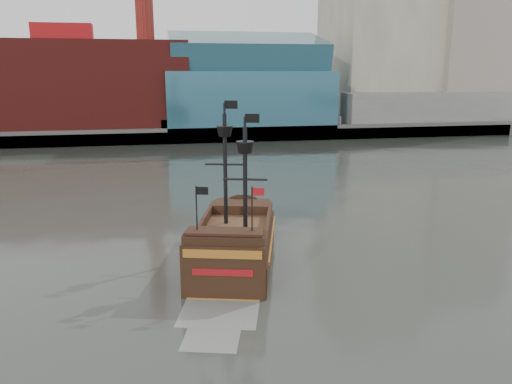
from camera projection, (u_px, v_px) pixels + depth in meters
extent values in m
plane|color=#272A25|center=(295.00, 311.00, 25.83)|extent=(400.00, 400.00, 0.00)
cube|color=slate|center=(187.00, 121.00, 113.28)|extent=(220.00, 60.00, 2.00)
cube|color=#4C4C49|center=(197.00, 135.00, 85.09)|extent=(220.00, 1.00, 2.60)
cube|color=maroon|center=(67.00, 86.00, 88.08)|extent=(42.00, 18.00, 15.00)
cube|color=#2A5D72|center=(247.00, 99.00, 92.75)|extent=(30.00, 16.00, 10.00)
cube|color=#BFB79E|center=(380.00, 7.00, 103.62)|extent=(20.00, 22.00, 46.00)
cube|color=gray|center=(468.00, 27.00, 104.13)|extent=(18.00, 18.00, 38.00)
cube|color=#BFB79E|center=(389.00, 3.00, 120.98)|extent=(24.00, 20.00, 52.00)
cube|color=slate|center=(444.00, 108.00, 96.53)|extent=(40.00, 6.00, 6.00)
cube|color=#2A5D72|center=(247.00, 54.00, 90.85)|extent=(28.00, 14.94, 8.78)
cube|color=black|center=(235.00, 252.00, 32.65)|extent=(7.51, 12.16, 2.45)
cube|color=#442D18|center=(235.00, 232.00, 32.32)|extent=(6.76, 10.94, 0.28)
cube|color=black|center=(242.00, 208.00, 36.63)|extent=(4.46, 3.23, 0.94)
cube|color=black|center=(225.00, 248.00, 27.40)|extent=(4.72, 2.63, 1.70)
cube|color=black|center=(223.00, 280.00, 26.92)|extent=(4.52, 1.43, 3.77)
cube|color=#AC6A21|center=(222.00, 254.00, 26.44)|extent=(4.12, 1.18, 0.47)
cube|color=maroon|center=(223.00, 272.00, 26.68)|extent=(3.21, 0.94, 0.38)
cylinder|color=black|center=(225.00, 170.00, 32.84)|extent=(0.32, 0.32, 7.36)
cylinder|color=black|center=(245.00, 185.00, 29.78)|extent=(0.32, 0.32, 6.79)
cone|color=black|center=(225.00, 131.00, 32.23)|extent=(1.27, 1.27, 0.66)
cone|color=black|center=(245.00, 147.00, 29.24)|extent=(1.27, 1.27, 0.66)
cube|color=black|center=(231.00, 105.00, 31.80)|extent=(0.83, 0.25, 0.52)
cube|color=black|center=(252.00, 118.00, 28.81)|extent=(0.83, 0.25, 0.52)
cube|color=gray|center=(219.00, 312.00, 25.65)|extent=(4.76, 4.32, 0.02)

